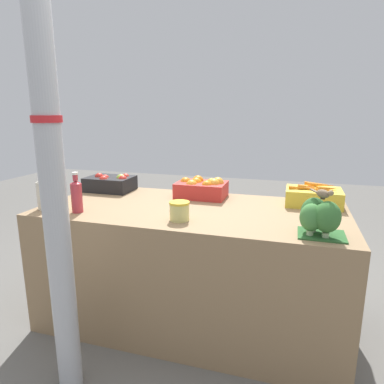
{
  "coord_description": "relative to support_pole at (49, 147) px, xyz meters",
  "views": [
    {
      "loc": [
        0.59,
        -1.97,
        1.35
      ],
      "look_at": [
        0.0,
        0.0,
        0.87
      ],
      "focal_mm": 32.0,
      "sensor_mm": 36.0,
      "label": 1
    }
  ],
  "objects": [
    {
      "name": "support_pole",
      "position": [
        0.0,
        0.0,
        0.0
      ],
      "size": [
        0.13,
        0.13,
        2.4
      ],
      "color": "#B7BABF",
      "rests_on": "ground_plane"
    },
    {
      "name": "juice_bottle_golden",
      "position": [
        -0.32,
        0.44,
        -0.34
      ],
      "size": [
        0.07,
        0.07,
        0.23
      ],
      "color": "gold",
      "rests_on": "market_table"
    },
    {
      "name": "sparrow_bird",
      "position": [
        1.16,
        0.43,
        -0.23
      ],
      "size": [
        0.11,
        0.1,
        0.05
      ],
      "rotation": [
        0.0,
        0.0,
        -0.76
      ],
      "color": "#4C3D2D",
      "rests_on": "broccoli_pile"
    },
    {
      "name": "market_table",
      "position": [
        0.42,
        0.73,
        -0.82
      ],
      "size": [
        1.87,
        0.88,
        0.77
      ],
      "primitive_type": "cube",
      "color": "#937551",
      "rests_on": "ground_plane"
    },
    {
      "name": "orange_crate",
      "position": [
        0.41,
        1.01,
        -0.37
      ],
      "size": [
        0.34,
        0.25,
        0.15
      ],
      "color": "red",
      "rests_on": "market_table"
    },
    {
      "name": "ground_plane",
      "position": [
        0.42,
        0.73,
        -1.2
      ],
      "size": [
        10.0,
        10.0,
        0.0
      ],
      "primitive_type": "plane",
      "color": "#605E59"
    },
    {
      "name": "apple_crate",
      "position": [
        -0.3,
        1.01,
        -0.37
      ],
      "size": [
        0.34,
        0.25,
        0.13
      ],
      "color": "black",
      "rests_on": "market_table"
    },
    {
      "name": "pickle_jar",
      "position": [
        0.43,
        0.47,
        -0.38
      ],
      "size": [
        0.11,
        0.11,
        0.11
      ],
      "color": "#D1CC75",
      "rests_on": "market_table"
    },
    {
      "name": "carrot_crate",
      "position": [
        1.15,
        1.01,
        -0.38
      ],
      "size": [
        0.34,
        0.25,
        0.14
      ],
      "color": "gold",
      "rests_on": "market_table"
    },
    {
      "name": "broccoli_pile",
      "position": [
        1.14,
        0.43,
        -0.34
      ],
      "size": [
        0.22,
        0.19,
        0.18
      ],
      "color": "#2D602D",
      "rests_on": "market_table"
    },
    {
      "name": "juice_bottle_cloudy",
      "position": [
        -0.44,
        0.44,
        -0.33
      ],
      "size": [
        0.08,
        0.08,
        0.24
      ],
      "color": "beige",
      "rests_on": "market_table"
    },
    {
      "name": "juice_bottle_ruby",
      "position": [
        -0.2,
        0.44,
        -0.33
      ],
      "size": [
        0.06,
        0.06,
        0.24
      ],
      "color": "#B2333D",
      "rests_on": "market_table"
    }
  ]
}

